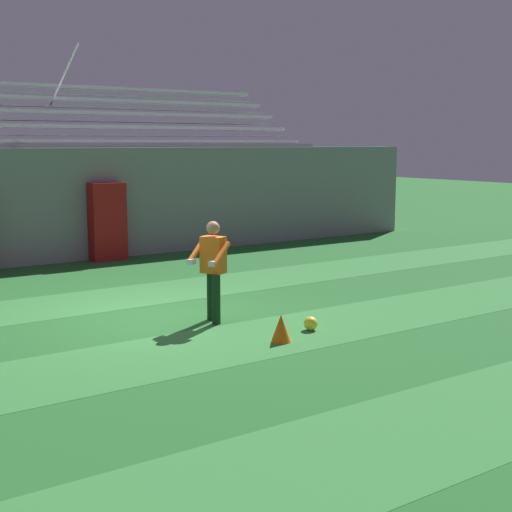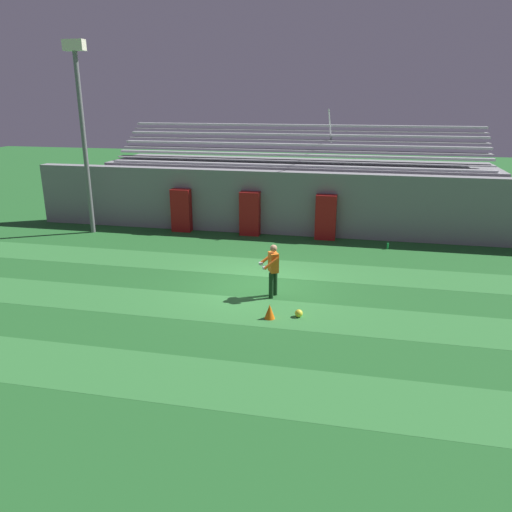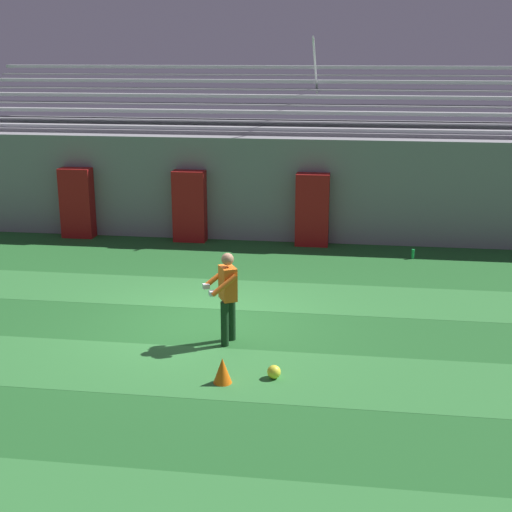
# 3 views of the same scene
# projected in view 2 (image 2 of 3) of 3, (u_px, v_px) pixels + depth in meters

# --- Properties ---
(ground_plane) EXTENTS (80.00, 80.00, 0.00)m
(ground_plane) POSITION_uv_depth(u_px,v_px,m) (260.00, 284.00, 16.45)
(ground_plane) COLOR #236028
(turf_stripe_near) EXTENTS (28.00, 1.92, 0.01)m
(turf_stripe_near) POSITION_uv_depth(u_px,v_px,m) (205.00, 381.00, 10.86)
(turf_stripe_near) COLOR #337A38
(turf_stripe_near) RESTS_ON ground
(turf_stripe_mid) EXTENTS (28.00, 1.92, 0.01)m
(turf_stripe_mid) POSITION_uv_depth(u_px,v_px,m) (245.00, 311.00, 14.44)
(turf_stripe_mid) COLOR #337A38
(turf_stripe_mid) RESTS_ON ground
(turf_stripe_far) EXTENTS (28.00, 1.92, 0.01)m
(turf_stripe_far) POSITION_uv_depth(u_px,v_px,m) (269.00, 268.00, 18.03)
(turf_stripe_far) COLOR #337A38
(turf_stripe_far) RESTS_ON ground
(back_wall) EXTENTS (24.00, 0.60, 2.80)m
(back_wall) POSITION_uv_depth(u_px,v_px,m) (289.00, 203.00, 22.07)
(back_wall) COLOR gray
(back_wall) RESTS_ON ground
(padding_pillar_gate_left) EXTENTS (0.88, 0.44, 1.94)m
(padding_pillar_gate_left) POSITION_uv_depth(u_px,v_px,m) (250.00, 214.00, 22.02)
(padding_pillar_gate_left) COLOR maroon
(padding_pillar_gate_left) RESTS_ON ground
(padding_pillar_gate_right) EXTENTS (0.88, 0.44, 1.94)m
(padding_pillar_gate_right) POSITION_uv_depth(u_px,v_px,m) (326.00, 217.00, 21.36)
(padding_pillar_gate_right) COLOR maroon
(padding_pillar_gate_right) RESTS_ON ground
(padding_pillar_far_left) EXTENTS (0.88, 0.44, 1.94)m
(padding_pillar_far_left) POSITION_uv_depth(u_px,v_px,m) (181.00, 210.00, 22.65)
(padding_pillar_far_left) COLOR maroon
(padding_pillar_far_left) RESTS_ON ground
(bleacher_stand) EXTENTS (18.00, 4.05, 5.43)m
(bleacher_stand) POSITION_uv_depth(u_px,v_px,m) (296.00, 191.00, 24.22)
(bleacher_stand) COLOR gray
(bleacher_stand) RESTS_ON ground
(floodlight_pole) EXTENTS (0.90, 0.36, 8.13)m
(floodlight_pole) POSITION_uv_depth(u_px,v_px,m) (81.00, 116.00, 21.20)
(floodlight_pole) COLOR slate
(floodlight_pole) RESTS_ON ground
(goalkeeper) EXTENTS (0.69, 0.73, 1.67)m
(goalkeeper) POSITION_uv_depth(u_px,v_px,m) (273.00, 267.00, 15.18)
(goalkeeper) COLOR #143319
(goalkeeper) RESTS_ON ground
(soccer_ball) EXTENTS (0.22, 0.22, 0.22)m
(soccer_ball) POSITION_uv_depth(u_px,v_px,m) (299.00, 313.00, 14.01)
(soccer_ball) COLOR yellow
(soccer_ball) RESTS_ON ground
(traffic_cone) EXTENTS (0.30, 0.30, 0.42)m
(traffic_cone) POSITION_uv_depth(u_px,v_px,m) (270.00, 312.00, 13.88)
(traffic_cone) COLOR orange
(traffic_cone) RESTS_ON ground
(water_bottle) EXTENTS (0.07, 0.07, 0.24)m
(water_bottle) POSITION_uv_depth(u_px,v_px,m) (388.00, 246.00, 20.23)
(water_bottle) COLOR green
(water_bottle) RESTS_ON ground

